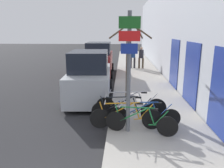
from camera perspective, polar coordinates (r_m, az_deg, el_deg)
ground_plane at (r=14.60m, az=-2.94°, el=1.37°), size 80.00×80.00×0.00m
sidewalk_curb at (r=17.30m, az=6.60°, el=3.49°), size 3.20×32.00×0.15m
building_facade at (r=17.16m, az=12.92°, el=13.76°), size 0.23×32.00×6.50m
signpost at (r=6.20m, az=4.41°, el=4.20°), size 0.59×0.13×3.49m
bicycle_0 at (r=6.53m, az=7.52°, el=-9.82°), size 2.09×0.58×0.84m
bicycle_1 at (r=6.79m, az=3.68°, el=-8.67°), size 2.24×0.44×0.88m
bicycle_2 at (r=7.05m, az=8.51°, el=-8.09°), size 2.23×0.44×0.83m
bicycle_3 at (r=7.35m, az=3.52°, el=-6.88°), size 2.29×0.44×0.89m
bicycle_4 at (r=7.73m, az=4.92°, el=-5.68°), size 2.48×0.44×0.94m
parked_car_0 at (r=10.07m, az=-5.78°, el=1.61°), size 2.15×4.36×2.24m
parked_car_1 at (r=15.86m, az=-3.37°, el=6.27°), size 2.08×4.77×2.33m
pedestrian_near at (r=17.94m, az=5.46°, el=7.43°), size 0.46×0.39×1.77m
pedestrian_far at (r=17.84m, az=7.64°, el=7.25°), size 0.45×0.38×1.72m
street_tree at (r=9.52m, az=4.38°, el=5.61°), size 1.89×0.62×3.68m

